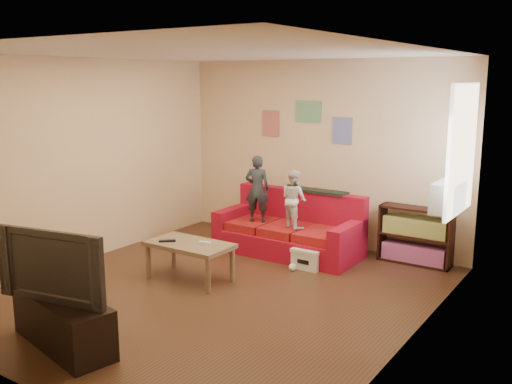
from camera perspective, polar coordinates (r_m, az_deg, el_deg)
The scene contains 17 objects.
room_shell at distance 6.35m, azimuth -4.01°, elevation 1.48°, with size 4.52×5.02×2.72m.
sofa at distance 8.08m, azimuth 3.46°, elevation -4.01°, with size 2.02×0.93×0.89m.
child_a at distance 8.04m, azimuth 0.12°, elevation 0.33°, with size 0.35×0.23×0.95m, color #272C33.
child_b at distance 7.74m, azimuth 3.82°, elevation -0.69°, with size 0.39×0.30×0.80m, color silver.
coffee_table at distance 7.01m, azimuth -6.67°, elevation -5.58°, with size 1.05×0.58×0.47m.
remote at distance 7.06m, azimuth -8.87°, elevation -4.85°, with size 0.20×0.05×0.02m, color black.
game_controller at distance 6.90m, azimuth -5.14°, elevation -5.10°, with size 0.15×0.04×0.03m, color white.
bookshelf at distance 7.88m, azimuth 15.65°, elevation -4.51°, with size 0.95×0.29×0.76m.
window at distance 6.83m, azimuth 19.88°, elevation 3.99°, with size 0.04×1.08×1.48m, color white.
ac_unit at distance 6.95m, azimuth 18.62°, elevation -0.50°, with size 0.28×0.55×0.35m, color #B7B2A3.
artwork_left at distance 8.81m, azimuth 1.50°, elevation 6.87°, with size 0.30×0.01×0.40m, color #D87266.
artwork_center at distance 8.47m, azimuth 5.26°, elevation 8.01°, with size 0.42×0.01×0.32m, color #72B27F.
artwork_right at distance 8.24m, azimuth 8.61°, elevation 6.09°, with size 0.30×0.01×0.38m, color #727FCC.
file_box at distance 7.49m, azimuth 5.25°, elevation -6.58°, with size 0.39×0.30×0.27m.
tv_stand at distance 5.65m, azimuth -18.74°, elevation -12.19°, with size 1.25×0.42×0.47m, color black.
television at distance 5.46m, azimuth -19.11°, elevation -6.72°, with size 1.15×0.15×0.66m, color black.
tissue at distance 7.39m, azimuth 3.68°, elevation -7.52°, with size 0.10×0.10×0.10m, color white.
Camera 1 is at (3.83, -4.94, 2.43)m, focal length 40.00 mm.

